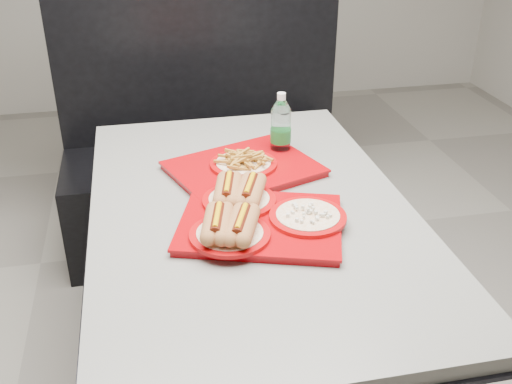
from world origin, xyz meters
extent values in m
cylinder|color=black|center=(0.00, 0.00, 0.38)|extent=(0.11, 0.11, 0.66)
cube|color=black|center=(0.00, 0.00, 0.70)|extent=(0.92, 1.42, 0.01)
cube|color=gray|center=(0.00, 0.00, 0.73)|extent=(0.90, 1.40, 0.04)
cube|color=black|center=(0.00, 1.02, 0.23)|extent=(1.30, 0.55, 0.45)
cube|color=black|center=(0.00, 1.26, 0.80)|extent=(1.30, 0.10, 1.10)
cube|color=#9B0409|center=(0.00, -0.13, 0.76)|extent=(0.50, 0.44, 0.02)
cube|color=#9B0409|center=(0.00, -0.13, 0.77)|extent=(0.51, 0.45, 0.01)
cylinder|color=#A40507|center=(-0.09, -0.19, 0.78)|extent=(0.21, 0.21, 0.01)
cylinder|color=white|center=(-0.09, -0.19, 0.79)|extent=(0.17, 0.17, 0.00)
cylinder|color=#A40507|center=(-0.04, -0.02, 0.78)|extent=(0.21, 0.21, 0.01)
cylinder|color=white|center=(-0.04, -0.02, 0.79)|extent=(0.17, 0.17, 0.00)
cylinder|color=#A40507|center=(0.13, -0.14, 0.78)|extent=(0.21, 0.21, 0.01)
cylinder|color=white|center=(0.13, -0.14, 0.79)|extent=(0.17, 0.17, 0.00)
cube|color=#9B0409|center=(0.02, 0.21, 0.76)|extent=(0.51, 0.45, 0.02)
cube|color=#9B0409|center=(0.02, 0.21, 0.77)|extent=(0.52, 0.47, 0.01)
cylinder|color=#A40507|center=(0.02, 0.21, 0.78)|extent=(0.21, 0.21, 0.01)
cylinder|color=white|center=(0.02, 0.21, 0.79)|extent=(0.17, 0.17, 0.00)
cylinder|color=silver|center=(0.16, 0.31, 0.83)|extent=(0.07, 0.07, 0.16)
cylinder|color=#1A6A28|center=(0.16, 0.31, 0.82)|extent=(0.07, 0.07, 0.04)
cone|color=silver|center=(0.16, 0.31, 0.93)|extent=(0.07, 0.07, 0.04)
cylinder|color=silver|center=(0.16, 0.31, 0.96)|extent=(0.03, 0.03, 0.02)
camera|label=1|loc=(-0.29, -1.46, 1.59)|focal=42.00mm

